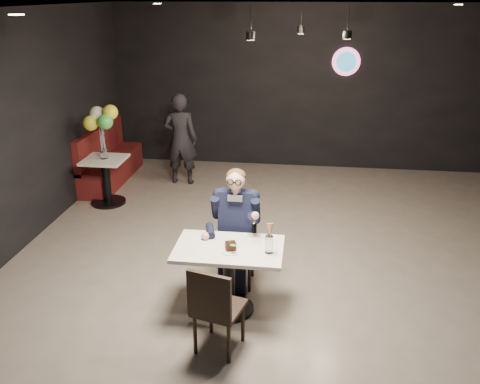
# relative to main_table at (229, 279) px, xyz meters

# --- Properties ---
(floor) EXTENTS (9.00, 9.00, 0.00)m
(floor) POSITION_rel_main_table_xyz_m (0.58, 0.48, -0.38)
(floor) COLOR gray
(floor) RESTS_ON ground
(wall_sign) EXTENTS (0.50, 0.06, 0.50)m
(wall_sign) POSITION_rel_main_table_xyz_m (1.38, 4.95, 1.62)
(wall_sign) COLOR pink
(wall_sign) RESTS_ON floor
(pendant_lights) EXTENTS (1.40, 1.20, 0.36)m
(pendant_lights) POSITION_rel_main_table_xyz_m (0.58, 2.48, 2.51)
(pendant_lights) COLOR black
(pendant_lights) RESTS_ON floor
(main_table) EXTENTS (1.10, 0.70, 0.75)m
(main_table) POSITION_rel_main_table_xyz_m (0.00, 0.00, 0.00)
(main_table) COLOR white
(main_table) RESTS_ON floor
(chair_far) EXTENTS (0.42, 0.46, 0.92)m
(chair_far) POSITION_rel_main_table_xyz_m (0.00, 0.55, 0.09)
(chair_far) COLOR black
(chair_far) RESTS_ON floor
(chair_near) EXTENTS (0.52, 0.55, 0.92)m
(chair_near) POSITION_rel_main_table_xyz_m (0.00, -0.62, 0.09)
(chair_near) COLOR black
(chair_near) RESTS_ON floor
(seated_man) EXTENTS (0.60, 0.80, 1.44)m
(seated_man) POSITION_rel_main_table_xyz_m (0.00, 0.55, 0.34)
(seated_man) COLOR black
(seated_man) RESTS_ON floor
(dessert_plate) EXTENTS (0.20, 0.20, 0.01)m
(dessert_plate) POSITION_rel_main_table_xyz_m (0.03, -0.09, 0.38)
(dessert_plate) COLOR white
(dessert_plate) RESTS_ON main_table
(cake_slice) EXTENTS (0.13, 0.11, 0.07)m
(cake_slice) POSITION_rel_main_table_xyz_m (0.03, -0.07, 0.42)
(cake_slice) COLOR black
(cake_slice) RESTS_ON dessert_plate
(mint_leaf) EXTENTS (0.07, 0.04, 0.01)m
(mint_leaf) POSITION_rel_main_table_xyz_m (0.06, -0.13, 0.47)
(mint_leaf) COLOR green
(mint_leaf) RESTS_ON cake_slice
(sundae_glass) EXTENTS (0.08, 0.08, 0.18)m
(sundae_glass) POSITION_rel_main_table_xyz_m (0.41, -0.06, 0.47)
(sundae_glass) COLOR silver
(sundae_glass) RESTS_ON main_table
(wafer_cone) EXTENTS (0.08, 0.08, 0.14)m
(wafer_cone) POSITION_rel_main_table_xyz_m (0.42, -0.07, 0.63)
(wafer_cone) COLOR tan
(wafer_cone) RESTS_ON sundae_glass
(booth_bench) EXTENTS (0.49, 1.95, 0.98)m
(booth_bench) POSITION_rel_main_table_xyz_m (-2.67, 3.66, 0.11)
(booth_bench) COLOR #4B1010
(booth_bench) RESTS_ON floor
(side_table) EXTENTS (0.62, 0.62, 0.78)m
(side_table) POSITION_rel_main_table_xyz_m (-2.37, 2.66, 0.02)
(side_table) COLOR white
(side_table) RESTS_ON floor
(balloon_vase) EXTENTS (0.11, 0.11, 0.16)m
(balloon_vase) POSITION_rel_main_table_xyz_m (-2.37, 2.66, 0.46)
(balloon_vase) COLOR silver
(balloon_vase) RESTS_ON side_table
(balloon_bunch) EXTENTS (0.42, 0.42, 0.69)m
(balloon_bunch) POSITION_rel_main_table_xyz_m (-2.37, 2.66, 0.87)
(balloon_bunch) COLOR yellow
(balloon_bunch) RESTS_ON balloon_vase
(passerby) EXTENTS (0.58, 0.39, 1.59)m
(passerby) POSITION_rel_main_table_xyz_m (-1.41, 3.74, 0.42)
(passerby) COLOR black
(passerby) RESTS_ON floor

